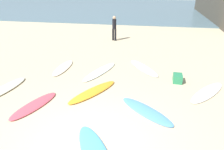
# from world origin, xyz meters

# --- Properties ---
(ground_plane) EXTENTS (120.00, 120.00, 0.00)m
(ground_plane) POSITION_xyz_m (0.00, 0.00, 0.00)
(ground_plane) COLOR #C6B28E
(ocean_water) EXTENTS (120.00, 40.00, 0.08)m
(ocean_water) POSITION_xyz_m (0.00, 36.42, 0.04)
(ocean_water) COLOR slate
(ocean_water) RESTS_ON ground_plane
(surfboard_0) EXTENTS (0.59, 2.10, 0.07)m
(surfboard_0) POSITION_xyz_m (-2.69, 4.55, 0.04)
(surfboard_0) COLOR #F9E9CB
(surfboard_0) RESTS_ON ground_plane
(surfboard_1) EXTENTS (1.93, 1.74, 0.07)m
(surfboard_1) POSITION_xyz_m (1.38, 1.59, 0.04)
(surfboard_1) COLOR #5393E0
(surfboard_1) RESTS_ON ground_plane
(surfboard_2) EXTENTS (1.80, 2.16, 0.06)m
(surfboard_2) POSITION_xyz_m (3.58, 3.26, 0.03)
(surfboard_2) COLOR silver
(surfboard_2) RESTS_ON ground_plane
(surfboard_3) EXTENTS (1.08, 1.99, 0.07)m
(surfboard_3) POSITION_xyz_m (-2.27, 1.23, 0.04)
(surfboard_3) COLOR #E54A5A
(surfboard_3) RESTS_ON ground_plane
(surfboard_4) EXTENTS (1.75, 2.27, 0.07)m
(surfboard_4) POSITION_xyz_m (1.13, 5.24, 0.03)
(surfboard_4) COLOR white
(surfboard_4) RESTS_ON ground_plane
(surfboard_6) EXTENTS (1.61, 2.28, 0.09)m
(surfboard_6) POSITION_xyz_m (-0.60, 2.48, 0.04)
(surfboard_6) COLOR orange
(surfboard_6) RESTS_ON ground_plane
(surfboard_7) EXTENTS (1.34, 2.58, 0.06)m
(surfboard_7) POSITION_xyz_m (-0.82, 4.43, 0.03)
(surfboard_7) COLOR white
(surfboard_7) RESTS_ON ground_plane
(surfboard_8) EXTENTS (0.83, 2.13, 0.09)m
(surfboard_8) POSITION_xyz_m (-3.99, 2.09, 0.04)
(surfboard_8) COLOR silver
(surfboard_8) RESTS_ON ground_plane
(beachgoer_near) EXTENTS (0.37, 0.37, 1.72)m
(beachgoer_near) POSITION_xyz_m (-1.23, 10.32, 0.96)
(beachgoer_near) COLOR black
(beachgoer_near) RESTS_ON ground_plane
(beach_cooler) EXTENTS (0.38, 0.52, 0.33)m
(beach_cooler) POSITION_xyz_m (2.57, 4.02, 0.16)
(beach_cooler) COLOR #287F51
(beach_cooler) RESTS_ON ground_plane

